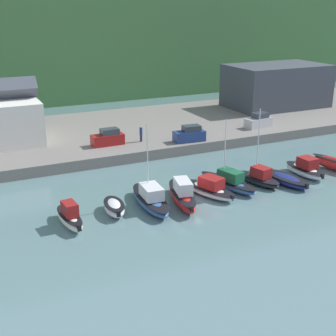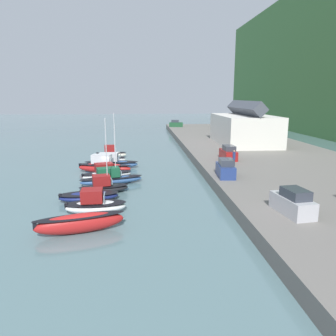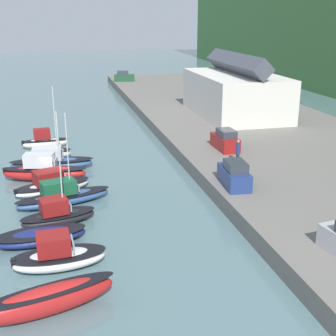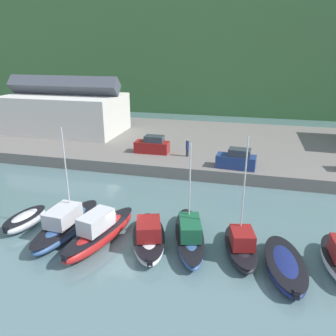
# 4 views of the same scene
# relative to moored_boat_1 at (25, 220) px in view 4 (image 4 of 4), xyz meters

# --- Properties ---
(ground_plane) EXTENTS (320.00, 320.00, 0.00)m
(ground_plane) POSITION_rel_moored_boat_1_xyz_m (8.14, 0.26, -0.62)
(ground_plane) COLOR slate
(hillside_backdrop) EXTENTS (240.00, 65.16, 41.87)m
(hillside_backdrop) POSITION_rel_moored_boat_1_xyz_m (8.14, 83.26, 20.31)
(hillside_backdrop) COLOR #42703D
(hillside_backdrop) RESTS_ON ground_plane
(quay_promenade) EXTENTS (133.14, 25.12, 1.37)m
(quay_promenade) POSITION_rel_moored_boat_1_xyz_m (8.14, 25.50, 0.06)
(quay_promenade) COLOR slate
(quay_promenade) RESTS_ON ground_plane
(harbor_clubhouse) EXTENTS (17.59, 10.12, 8.51)m
(harbor_clubhouse) POSITION_rel_moored_boat_1_xyz_m (-10.75, 25.09, 3.87)
(harbor_clubhouse) COLOR silver
(harbor_clubhouse) RESTS_ON quay_promenade
(moored_boat_1) EXTENTS (2.38, 4.36, 1.16)m
(moored_boat_1) POSITION_rel_moored_boat_1_xyz_m (0.00, 0.00, 0.00)
(moored_boat_1) COLOR silver
(moored_boat_1) RESTS_ON ground_plane
(moored_boat_2) EXTENTS (2.87, 8.30, 8.32)m
(moored_boat_2) POSITION_rel_moored_boat_1_xyz_m (3.75, -0.03, 0.21)
(moored_boat_2) COLOR #33568E
(moored_boat_2) RESTS_ON ground_plane
(moored_boat_3) EXTENTS (3.65, 8.08, 2.62)m
(moored_boat_3) POSITION_rel_moored_boat_1_xyz_m (6.89, -0.71, 0.34)
(moored_boat_3) COLOR red
(moored_boat_3) RESTS_ON ground_plane
(moored_boat_4) EXTENTS (4.36, 7.10, 2.10)m
(moored_boat_4) POSITION_rel_moored_boat_1_xyz_m (10.42, -0.04, 0.12)
(moored_boat_4) COLOR silver
(moored_boat_4) RESTS_ON ground_plane
(moored_boat_5) EXTENTS (4.02, 8.10, 7.54)m
(moored_boat_5) POSITION_rel_moored_boat_1_xyz_m (13.27, 0.84, 0.14)
(moored_boat_5) COLOR #33568E
(moored_boat_5) RESTS_ON ground_plane
(moored_boat_6) EXTENTS (3.27, 5.88, 8.43)m
(moored_boat_6) POSITION_rel_moored_boat_1_xyz_m (16.98, 0.35, 0.12)
(moored_boat_6) COLOR black
(moored_boat_6) RESTS_ON ground_plane
(moored_boat_7) EXTENTS (3.21, 6.43, 0.94)m
(moored_boat_7) POSITION_rel_moored_boat_1_xyz_m (19.83, -0.86, -0.11)
(moored_boat_7) COLOR navy
(moored_boat_7) RESTS_ON ground_plane
(parked_car_0) EXTENTS (4.24, 1.88, 2.16)m
(parked_car_0) POSITION_rel_moored_boat_1_xyz_m (5.38, 17.72, 1.67)
(parked_car_0) COLOR maroon
(parked_car_0) RESTS_ON quay_promenade
(parked_car_1) EXTENTS (4.34, 2.14, 2.16)m
(parked_car_1) POSITION_rel_moored_boat_1_xyz_m (15.84, 14.63, 1.67)
(parked_car_1) COLOR navy
(parked_car_1) RESTS_ON quay_promenade
(person_on_quay) EXTENTS (0.40, 0.40, 2.14)m
(person_on_quay) POSITION_rel_moored_boat_1_xyz_m (9.88, 17.31, 1.85)
(person_on_quay) COLOR #232838
(person_on_quay) RESTS_ON quay_promenade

